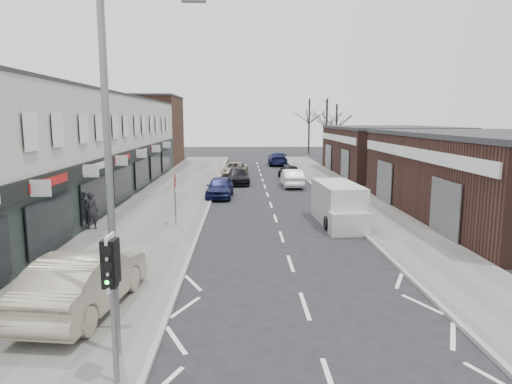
{
  "coord_description": "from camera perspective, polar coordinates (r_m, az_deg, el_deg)",
  "views": [
    {
      "loc": [
        -1.82,
        -10.66,
        5.44
      ],
      "look_at": [
        -1.29,
        7.02,
        2.6
      ],
      "focal_mm": 32.0,
      "sensor_mm": 36.0,
      "label": 1
    }
  ],
  "objects": [
    {
      "name": "traffic_light",
      "position": [
        9.52,
        -17.63,
        -9.85
      ],
      "size": [
        0.28,
        0.6,
        3.1
      ],
      "color": "slate",
      "rests_on": "pavement_left"
    },
    {
      "name": "right_unit_near",
      "position": [
        28.7,
        28.23,
        1.65
      ],
      "size": [
        10.0,
        18.0,
        4.5
      ],
      "primitive_type": "cube",
      "color": "#372019",
      "rests_on": "ground"
    },
    {
      "name": "pedestrian",
      "position": [
        23.6,
        -19.93,
        -2.18
      ],
      "size": [
        0.73,
        0.54,
        1.84
      ],
      "primitive_type": "imported",
      "rotation": [
        0.0,
        0.0,
        3.3
      ],
      "color": "black",
      "rests_on": "pavement_left"
    },
    {
      "name": "tree_far_c",
      "position": [
        71.62,
        6.58,
        4.7
      ],
      "size": [
        3.6,
        3.6,
        8.5
      ],
      "primitive_type": null,
      "color": "#382D26",
      "rests_on": "ground"
    },
    {
      "name": "right_unit_far",
      "position": [
        47.01,
        16.07,
        4.87
      ],
      "size": [
        10.0,
        16.0,
        4.5
      ],
      "primitive_type": "cube",
      "color": "#372019",
      "rests_on": "ground"
    },
    {
      "name": "white_van",
      "position": [
        24.27,
        10.27,
        -1.58
      ],
      "size": [
        2.14,
        5.5,
        2.11
      ],
      "rotation": [
        0.0,
        0.0,
        0.05
      ],
      "color": "silver",
      "rests_on": "ground"
    },
    {
      "name": "shop_terrace_left",
      "position": [
        32.4,
        -22.95,
        5.05
      ],
      "size": [
        8.0,
        41.0,
        7.1
      ],
      "primitive_type": "cube",
      "color": "beige",
      "rests_on": "ground"
    },
    {
      "name": "parked_car_left_c",
      "position": [
        43.76,
        -2.64,
        2.84
      ],
      "size": [
        2.66,
        4.99,
        1.34
      ],
      "primitive_type": "imported",
      "rotation": [
        0.0,
        0.0,
        -0.09
      ],
      "color": "tan",
      "rests_on": "ground"
    },
    {
      "name": "pavement_right",
      "position": [
        33.96,
        11.18,
        -0.18
      ],
      "size": [
        3.5,
        64.0,
        0.12
      ],
      "primitive_type": "cube",
      "color": "slate",
      "rests_on": "ground"
    },
    {
      "name": "parked_car_left_a",
      "position": [
        31.93,
        -4.55,
        0.61
      ],
      "size": [
        1.93,
        4.38,
        1.47
      ],
      "primitive_type": "imported",
      "rotation": [
        0.0,
        0.0,
        -0.05
      ],
      "color": "#161944",
      "rests_on": "ground"
    },
    {
      "name": "sedan_on_pavement",
      "position": [
        13.83,
        -20.6,
        -10.32
      ],
      "size": [
        2.45,
        5.36,
        1.7
      ],
      "primitive_type": "imported",
      "rotation": [
        0.0,
        0.0,
        3.01
      ],
      "color": "#9E937E",
      "rests_on": "pavement_left"
    },
    {
      "name": "tree_far_b",
      "position": [
        66.24,
        9.91,
        4.27
      ],
      "size": [
        3.6,
        3.6,
        7.5
      ],
      "primitive_type": null,
      "color": "#382D26",
      "rests_on": "ground"
    },
    {
      "name": "pavement_left",
      "position": [
        33.47,
        -10.18,
        -0.28
      ],
      "size": [
        5.5,
        64.0,
        0.12
      ],
      "primitive_type": "cube",
      "color": "slate",
      "rests_on": "ground"
    },
    {
      "name": "brick_block_far",
      "position": [
        56.89,
        -13.69,
        7.41
      ],
      "size": [
        8.0,
        10.0,
        8.0
      ],
      "primitive_type": "cube",
      "color": "#4A2E20",
      "rests_on": "ground"
    },
    {
      "name": "warning_sign",
      "position": [
        23.14,
        -10.01,
        0.93
      ],
      "size": [
        0.12,
        0.8,
        2.7
      ],
      "color": "slate",
      "rests_on": "pavement_left"
    },
    {
      "name": "street_lamp",
      "position": [
        10.26,
        -17.06,
        4.14
      ],
      "size": [
        2.23,
        0.22,
        8.0
      ],
      "color": "slate",
      "rests_on": "pavement_left"
    },
    {
      "name": "parked_car_right_b",
      "position": [
        42.09,
        4.19,
        2.59
      ],
      "size": [
        1.96,
        4.1,
        1.35
      ],
      "primitive_type": "imported",
      "rotation": [
        0.0,
        0.0,
        3.24
      ],
      "color": "black",
      "rests_on": "ground"
    },
    {
      "name": "parked_car_right_a",
      "position": [
        37.04,
        4.52,
        1.77
      ],
      "size": [
        1.54,
        4.38,
        1.44
      ],
      "primitive_type": "imported",
      "rotation": [
        0.0,
        0.0,
        3.15
      ],
      "color": "white",
      "rests_on": "ground"
    },
    {
      "name": "parked_car_left_b",
      "position": [
        38.55,
        -2.28,
        1.98
      ],
      "size": [
        2.09,
        4.61,
        1.31
      ],
      "primitive_type": "imported",
      "rotation": [
        0.0,
        0.0,
        0.06
      ],
      "color": "black",
      "rests_on": "ground"
    },
    {
      "name": "ground",
      "position": [
        12.11,
        7.45,
        -17.66
      ],
      "size": [
        160.0,
        160.0,
        0.0
      ],
      "primitive_type": "plane",
      "color": "black",
      "rests_on": "ground"
    },
    {
      "name": "parked_car_right_c",
      "position": [
        54.5,
        2.71,
        4.2
      ],
      "size": [
        2.33,
        5.43,
        1.56
      ],
      "primitive_type": "imported",
      "rotation": [
        0.0,
        0.0,
        3.11
      ],
      "color": "#14173F",
      "rests_on": "ground"
    },
    {
      "name": "tree_far_a",
      "position": [
        59.9,
        8.71,
        3.8
      ],
      "size": [
        3.6,
        3.6,
        8.0
      ],
      "primitive_type": null,
      "color": "#382D26",
      "rests_on": "ground"
    }
  ]
}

